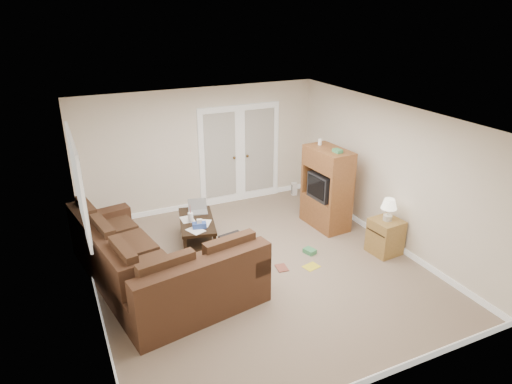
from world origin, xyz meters
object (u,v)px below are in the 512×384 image
sectional_sofa (153,269)px  side_cabinet (386,234)px  coffee_table (197,230)px  tv_armoire (327,188)px

sectional_sofa → side_cabinet: (3.87, -0.55, -0.01)m
sectional_sofa → coffee_table: 1.53m
coffee_table → side_cabinet: bearing=-17.4°
coffee_table → tv_armoire: bearing=5.4°
sectional_sofa → coffee_table: bearing=36.8°
sectional_sofa → side_cabinet: side_cabinet is taller
tv_armoire → side_cabinet: (0.36, -1.33, -0.42)m
coffee_table → side_cabinet: 3.28m
sectional_sofa → tv_armoire: 3.62m
tv_armoire → side_cabinet: bearing=-78.8°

